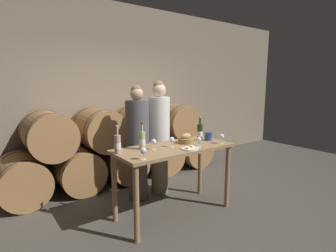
% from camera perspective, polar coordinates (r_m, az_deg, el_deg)
% --- Properties ---
extents(ground_plane, '(10.00, 10.00, 0.00)m').
position_cam_1_polar(ground_plane, '(3.70, 1.29, -18.44)').
color(ground_plane, '#4C473F').
extents(stone_wall_back, '(10.00, 0.12, 3.20)m').
position_cam_1_polar(stone_wall_back, '(5.13, -13.28, 7.71)').
color(stone_wall_back, gray).
rests_on(stone_wall_back, ground_plane).
extents(barrel_stack, '(3.85, 0.88, 1.32)m').
position_cam_1_polar(barrel_stack, '(4.75, -10.22, -4.27)').
color(barrel_stack, '#9E7042').
rests_on(barrel_stack, ground_plane).
extents(tasting_table, '(1.56, 0.67, 0.92)m').
position_cam_1_polar(tasting_table, '(3.41, 1.34, -6.74)').
color(tasting_table, '#99754C').
rests_on(tasting_table, ground_plane).
extents(person_left, '(0.34, 0.34, 1.70)m').
position_cam_1_polar(person_left, '(3.86, -6.63, -3.59)').
color(person_left, '#4C4238').
rests_on(person_left, ground_plane).
extents(person_right, '(0.32, 0.32, 1.76)m').
position_cam_1_polar(person_right, '(4.05, -1.88, -2.24)').
color(person_right, '#756651').
rests_on(person_right, ground_plane).
extents(wine_bottle_red, '(0.08, 0.08, 0.35)m').
position_cam_1_polar(wine_bottle_red, '(3.72, 6.94, -1.35)').
color(wine_bottle_red, '#193819').
rests_on(wine_bottle_red, tasting_table).
extents(wine_bottle_white, '(0.08, 0.08, 0.34)m').
position_cam_1_polar(wine_bottle_white, '(3.22, -5.63, -3.12)').
color(wine_bottle_white, '#ADBC7F').
rests_on(wine_bottle_white, tasting_table).
extents(wine_bottle_rose, '(0.08, 0.08, 0.33)m').
position_cam_1_polar(wine_bottle_rose, '(3.09, -10.92, -3.84)').
color(wine_bottle_rose, '#BC8E93').
rests_on(wine_bottle_rose, tasting_table).
extents(blue_crock, '(0.11, 0.11, 0.11)m').
position_cam_1_polar(blue_crock, '(3.77, 8.74, -2.15)').
color(blue_crock, navy).
rests_on(blue_crock, tasting_table).
extents(bread_basket, '(0.21, 0.21, 0.13)m').
position_cam_1_polar(bread_basket, '(3.56, 3.91, -2.93)').
color(bread_basket, olive).
rests_on(bread_basket, tasting_table).
extents(cheese_plate, '(0.22, 0.22, 0.04)m').
position_cam_1_polar(cheese_plate, '(3.25, 4.75, -4.89)').
color(cheese_plate, white).
rests_on(cheese_plate, tasting_table).
extents(wine_glass_far_left, '(0.07, 0.07, 0.13)m').
position_cam_1_polar(wine_glass_far_left, '(2.80, -5.37, -5.48)').
color(wine_glass_far_left, white).
rests_on(wine_glass_far_left, tasting_table).
extents(wine_glass_left, '(0.07, 0.07, 0.13)m').
position_cam_1_polar(wine_glass_left, '(3.21, -3.13, -3.52)').
color(wine_glass_left, white).
rests_on(wine_glass_left, tasting_table).
extents(wine_glass_center, '(0.07, 0.07, 0.13)m').
position_cam_1_polar(wine_glass_center, '(3.32, 0.85, -3.06)').
color(wine_glass_center, white).
rests_on(wine_glass_center, tasting_table).
extents(wine_glass_right, '(0.07, 0.07, 0.13)m').
position_cam_1_polar(wine_glass_right, '(3.35, 6.73, -3.02)').
color(wine_glass_right, white).
rests_on(wine_glass_right, tasting_table).
extents(wine_glass_far_right, '(0.07, 0.07, 0.13)m').
position_cam_1_polar(wine_glass_far_right, '(3.58, 11.61, -2.32)').
color(wine_glass_far_right, white).
rests_on(wine_glass_far_right, tasting_table).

